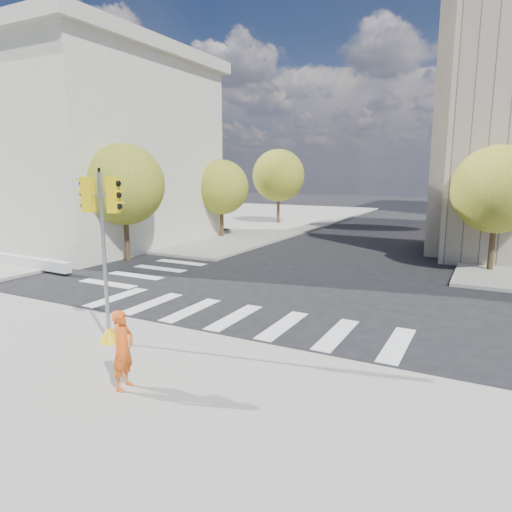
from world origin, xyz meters
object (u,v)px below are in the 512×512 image
at_px(lamp_near, 508,178).
at_px(photographer, 123,350).
at_px(lamp_far, 505,176).
at_px(traffic_signal, 105,271).
at_px(planter_wall, 29,262).

relative_size(lamp_near, photographer, 4.51).
bearing_deg(lamp_far, traffic_signal, -106.28).
distance_m(lamp_near, lamp_far, 14.00).
bearing_deg(photographer, lamp_near, -29.49).
relative_size(lamp_far, photographer, 4.51).
bearing_deg(lamp_near, photographer, -109.05).
distance_m(traffic_signal, planter_wall, 12.83).
xyz_separation_m(lamp_far, planter_wall, (-21.22, -28.16, -4.18)).
height_order(lamp_near, planter_wall, lamp_near).
bearing_deg(lamp_near, traffic_signal, -116.44).
bearing_deg(lamp_near, planter_wall, -146.30).
distance_m(traffic_signal, photographer, 3.26).
relative_size(lamp_near, traffic_signal, 1.67).
bearing_deg(traffic_signal, lamp_far, 60.67).
bearing_deg(photographer, lamp_far, -22.32).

